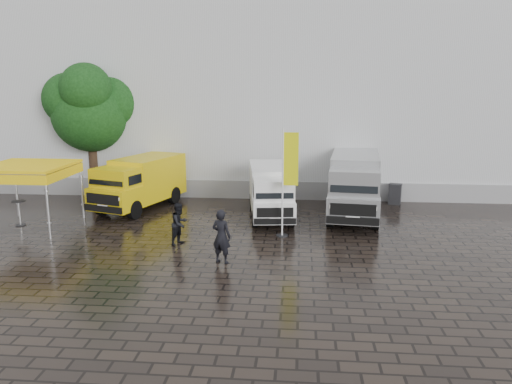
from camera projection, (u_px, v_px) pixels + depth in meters
ground at (275, 244)px, 19.89m from camera, size 120.00×120.00×0.00m
exhibition_hall at (318, 87)px, 34.00m from camera, size 44.00×16.00×12.00m
hall_plinth at (319, 191)px, 27.34m from camera, size 44.00×0.15×1.00m
van_yellow at (139, 184)px, 25.24m from camera, size 3.75×5.95×2.57m
van_white at (270, 193)px, 23.71m from camera, size 2.54×5.68×2.38m
van_silver at (354, 186)px, 23.84m from camera, size 2.95×6.88×2.89m
canopy_tent at (27, 168)px, 21.70m from camera, size 3.45×3.45×2.82m
flagpole at (287, 178)px, 20.40m from camera, size 0.88×0.50×4.53m
tree at (90, 108)px, 27.81m from camera, size 4.26×4.28×7.64m
cocktail_table at (19, 213)px, 22.38m from camera, size 0.60×0.60×1.14m
wheelie_bin at (395, 194)px, 26.40m from camera, size 0.81×0.81×1.10m
person_front at (221, 236)px, 17.62m from camera, size 0.83×0.68×1.96m
person_tent at (180, 224)px, 19.72m from camera, size 0.94×1.02×1.69m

